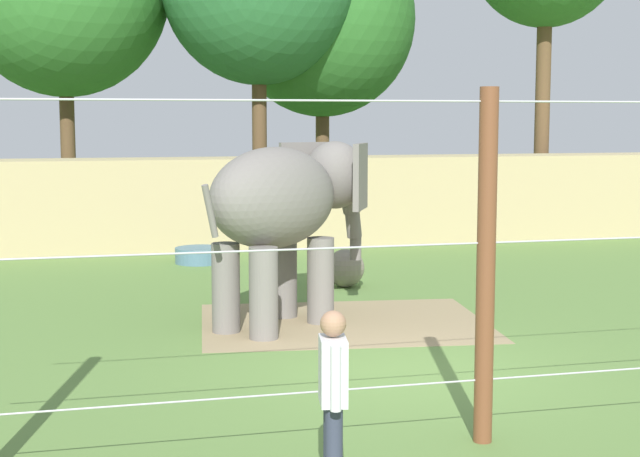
# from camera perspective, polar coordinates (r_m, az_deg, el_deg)

# --- Properties ---
(ground_plane) EXTENTS (120.00, 120.00, 0.00)m
(ground_plane) POSITION_cam_1_polar(r_m,az_deg,el_deg) (12.50, 5.47, -8.48)
(ground_plane) COLOR #5B7F3D
(dirt_patch) EXTENTS (4.91, 4.02, 0.01)m
(dirt_patch) POSITION_cam_1_polar(r_m,az_deg,el_deg) (15.28, 1.44, -5.65)
(dirt_patch) COLOR #937F5B
(dirt_patch) RESTS_ON ground
(embankment_wall) EXTENTS (36.00, 1.80, 2.25)m
(embankment_wall) POSITION_cam_1_polar(r_m,az_deg,el_deg) (24.42, -4.51, 1.61)
(embankment_wall) COLOR tan
(embankment_wall) RESTS_ON ground
(elephant) EXTENTS (3.38, 3.05, 2.87)m
(elephant) POSITION_cam_1_polar(r_m,az_deg,el_deg) (14.91, -2.05, 1.44)
(elephant) COLOR slate
(elephant) RESTS_ON ground
(enrichment_ball) EXTENTS (0.74, 0.74, 0.74)m
(enrichment_ball) POSITION_cam_1_polar(r_m,az_deg,el_deg) (18.39, 1.53, -2.39)
(enrichment_ball) COLOR gray
(enrichment_ball) RESTS_ON ground
(cable_fence) EXTENTS (11.12, 0.19, 3.56)m
(cable_fence) POSITION_cam_1_polar(r_m,az_deg,el_deg) (9.62, 10.69, -2.25)
(cable_fence) COLOR brown
(cable_fence) RESTS_ON ground
(zookeeper) EXTENTS (0.28, 0.59, 1.67)m
(zookeeper) POSITION_cam_1_polar(r_m,az_deg,el_deg) (8.07, 0.79, -10.13)
(zookeeper) COLOR #33384C
(zookeeper) RESTS_ON ground
(water_tub) EXTENTS (1.10, 1.10, 0.35)m
(water_tub) POSITION_cam_1_polar(r_m,az_deg,el_deg) (21.64, -7.24, -1.58)
(water_tub) COLOR slate
(water_tub) RESTS_ON ground
(tree_far_left) EXTENTS (5.89, 5.89, 9.48)m
(tree_far_left) POSITION_cam_1_polar(r_m,az_deg,el_deg) (30.92, 0.15, 12.42)
(tree_far_left) COLOR brown
(tree_far_left) RESTS_ON ground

